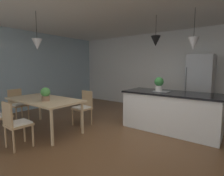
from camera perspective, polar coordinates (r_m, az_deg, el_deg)
name	(u,v)px	position (r m, az deg, el deg)	size (l,w,h in m)	color
ground_plane	(123,141)	(3.73, 3.48, -16.94)	(10.00, 8.40, 0.04)	brown
wall_back_kitchen	(175,71)	(6.40, 19.97, 5.21)	(10.00, 0.12, 2.70)	silver
window_wall_left_glazing	(21,71)	(6.59, -27.49, 4.89)	(0.06, 8.40, 2.70)	#9EB7C6
dining_table	(44,102)	(4.38, -21.25, -4.18)	(1.87, 0.94, 0.75)	#D1B284
chair_window_end	(18,104)	(5.55, -28.35, -4.48)	(0.42, 0.42, 0.87)	tan
chair_far_right	(83,107)	(4.59, -9.31, -5.97)	(0.42, 0.42, 0.87)	tan
chair_near_right	(16,123)	(3.68, -28.86, -9.93)	(0.41, 0.41, 0.87)	tan
kitchen_island	(171,111)	(4.36, 18.54, -7.07)	(2.17, 0.91, 0.91)	white
refrigerator	(200,86)	(5.83, 26.61, 0.58)	(0.70, 0.67, 1.85)	#B2B5B7
pendant_over_table	(37,44)	(4.36, -23.16, 12.97)	(0.22, 0.22, 0.83)	black
pendant_over_island_main	(156,41)	(4.44, 14.02, 14.62)	(0.23, 0.23, 0.72)	black
pendant_over_island_aux	(193,44)	(4.16, 25.00, 12.99)	(0.22, 0.22, 0.86)	black
potted_plant_on_island	(159,83)	(4.37, 15.05, 1.46)	(0.22, 0.22, 0.34)	beige
potted_plant_on_table	(45,94)	(4.07, -20.84, -1.78)	(0.20, 0.20, 0.29)	#8C664C
vase_on_dining_table	(45,96)	(4.13, -21.01, -2.60)	(0.09, 0.09, 0.18)	#994C51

